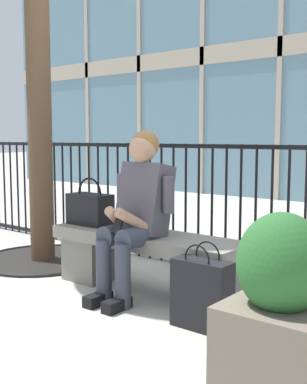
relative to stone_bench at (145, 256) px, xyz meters
name	(u,v)px	position (x,y,z in m)	size (l,w,h in m)	color
ground_plane	(145,291)	(0.00, 0.00, -0.27)	(60.00, 60.00, 0.00)	#B2ADA3
stone_bench	(145,256)	(0.00, 0.00, 0.00)	(1.60, 0.44, 0.45)	gray
seated_person_with_phone	(137,209)	(0.03, -0.13, 0.38)	(0.52, 0.66, 1.21)	#383D4C
handbag_on_bench	(90,208)	(-0.58, -0.01, 0.31)	(0.38, 0.19, 0.39)	black
shopping_bag	(202,294)	(0.73, -0.34, -0.05)	(0.37, 0.17, 0.53)	black
plaza_railing	(205,207)	(0.00, 0.82, 0.29)	(9.61, 0.04, 1.11)	black
planter	(280,318)	(1.46, -0.85, 0.12)	(0.45, 0.45, 0.85)	#726656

